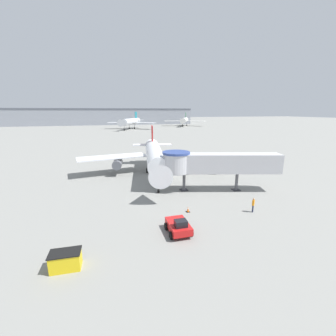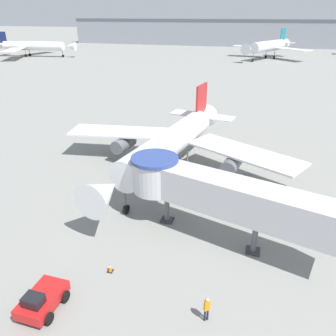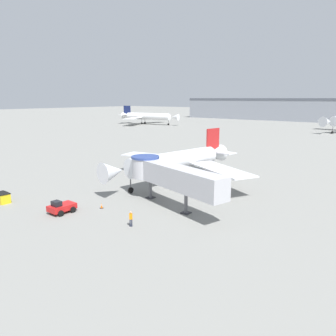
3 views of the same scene
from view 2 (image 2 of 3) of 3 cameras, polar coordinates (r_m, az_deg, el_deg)
The scene contains 10 objects.
ground_plane at distance 37.65m, azimuth 2.82°, elevation -1.57°, with size 800.00×800.00×0.00m, color gray.
main_airplane at distance 37.26m, azimuth 0.57°, elevation 4.37°, with size 29.18×26.67×8.66m.
jet_bridge at distance 26.14m, azimuth 7.60°, elevation -4.02°, with size 17.24×7.48×5.98m.
pushback_tug_red at distance 23.50m, azimuth -21.16°, elevation -20.65°, with size 2.32×3.25×1.70m.
traffic_cone_starboard_wing at distance 35.00m, azimuth 17.52°, elevation -4.48°, with size 0.39×0.39×0.65m.
traffic_cone_near_nose at distance 25.16m, azimuth -10.08°, elevation -16.74°, with size 0.41×0.41×0.68m.
ground_crew_marshaller at distance 21.47m, azimuth 6.76°, elevation -23.00°, with size 0.40×0.37×1.80m.
background_jet_navy_tail at distance 159.98m, azimuth -22.66°, elevation 19.03°, with size 36.20×36.51×9.96m.
background_jet_teal_tail at distance 146.57m, azimuth 17.14°, elevation 19.62°, with size 31.37×32.24×11.41m.
terminal_building at distance 209.70m, azimuth 9.56°, elevation 22.32°, with size 178.82×23.09×14.13m.
Camera 2 is at (7.63, -32.70, 17.03)m, focal length 35.00 mm.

